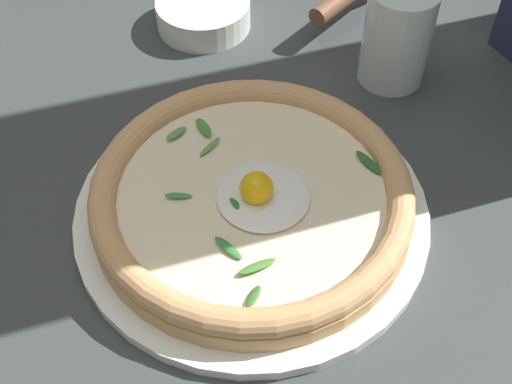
# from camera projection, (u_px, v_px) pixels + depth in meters

# --- Properties ---
(ground_plane) EXTENTS (2.40, 2.40, 0.03)m
(ground_plane) POSITION_uv_depth(u_px,v_px,m) (276.00, 260.00, 0.60)
(ground_plane) COLOR #393E3F
(ground_plane) RESTS_ON ground
(pizza_plate) EXTENTS (0.32, 0.32, 0.01)m
(pizza_plate) POSITION_uv_depth(u_px,v_px,m) (256.00, 211.00, 0.61)
(pizza_plate) COLOR white
(pizza_plate) RESTS_ON ground
(pizza) EXTENTS (0.28, 0.28, 0.05)m
(pizza) POSITION_uv_depth(u_px,v_px,m) (256.00, 194.00, 0.59)
(pizza) COLOR tan
(pizza) RESTS_ON pizza_plate
(side_bowl) EXTENTS (0.11, 0.11, 0.03)m
(side_bowl) POSITION_uv_depth(u_px,v_px,m) (203.00, 14.00, 0.78)
(side_bowl) COLOR white
(side_bowl) RESTS_ON ground
(drinking_glass) EXTENTS (0.07, 0.07, 0.11)m
(drinking_glass) POSITION_uv_depth(u_px,v_px,m) (396.00, 42.00, 0.70)
(drinking_glass) COLOR silver
(drinking_glass) RESTS_ON ground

